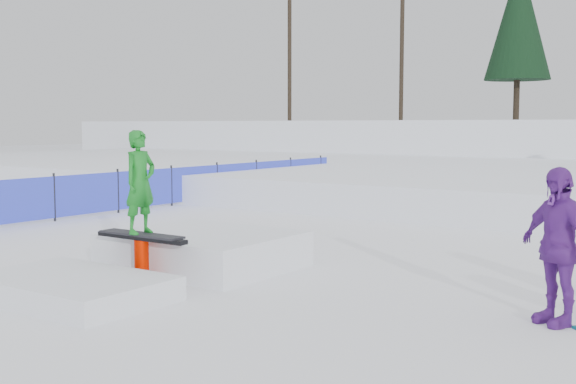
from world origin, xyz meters
The scene contains 5 objects.
ground centered at (0.00, 0.00, 0.00)m, with size 120.00×120.00×0.00m, color white.
snow_midrise centered at (0.00, 16.00, 0.40)m, with size 50.00×18.00×0.80m, color white.
safety_fence centered at (-6.50, 6.60, 0.55)m, with size 0.05×16.00×1.10m.
spectator_purple centered at (5.12, 0.48, 0.87)m, with size 1.02×0.42×1.74m, color #6B289B.
jib_rail_feature centered at (-0.17, -0.03, 0.30)m, with size 2.60×4.40×2.11m.
Camera 1 is at (7.11, -7.59, 2.19)m, focal length 45.00 mm.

